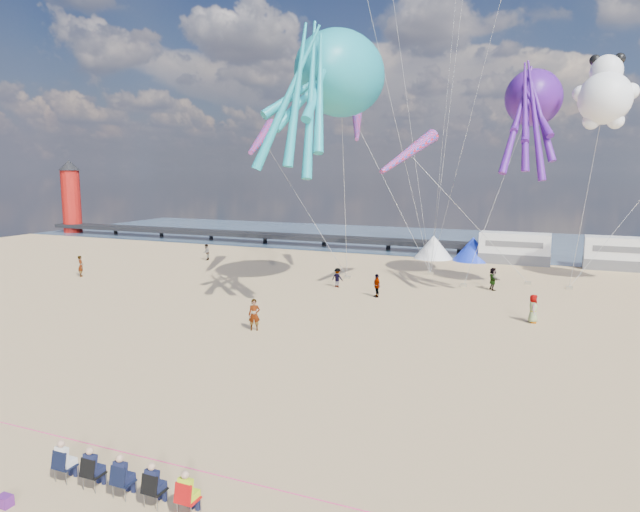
{
  "coord_description": "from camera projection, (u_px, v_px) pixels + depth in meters",
  "views": [
    {
      "loc": [
        10.08,
        -18.53,
        9.17
      ],
      "look_at": [
        -0.35,
        6.0,
        5.11
      ],
      "focal_mm": 32.0,
      "sensor_mm": 36.0,
      "label": 1
    }
  ],
  "objects": [
    {
      "name": "ground",
      "position": [
        268.0,
        408.0,
        22.14
      ],
      "size": [
        120.0,
        120.0,
        0.0
      ],
      "primitive_type": "plane",
      "color": "#D7B37C",
      "rests_on": "ground"
    },
    {
      "name": "water",
      "position": [
        474.0,
        242.0,
        72.17
      ],
      "size": [
        120.0,
        120.0,
        0.0
      ],
      "primitive_type": "plane",
      "color": "#3A536F",
      "rests_on": "ground"
    },
    {
      "name": "pier",
      "position": [
        237.0,
        234.0,
        72.85
      ],
      "size": [
        60.0,
        3.0,
        0.5
      ],
      "primitive_type": "cube",
      "color": "black",
      "rests_on": "ground"
    },
    {
      "name": "lighthouse",
      "position": [
        71.0,
        202.0,
        83.15
      ],
      "size": [
        2.6,
        2.6,
        9.0
      ],
      "primitive_type": "cylinder",
      "color": "#A5140F",
      "rests_on": "ground"
    },
    {
      "name": "motorhome_0",
      "position": [
        515.0,
        248.0,
        55.98
      ],
      "size": [
        6.6,
        2.5,
        3.0
      ],
      "primitive_type": "cube",
      "color": "silver",
      "rests_on": "ground"
    },
    {
      "name": "motorhome_1",
      "position": [
        623.0,
        254.0,
        52.31
      ],
      "size": [
        6.6,
        2.5,
        3.0
      ],
      "primitive_type": "cube",
      "color": "silver",
      "rests_on": "ground"
    },
    {
      "name": "tent_white",
      "position": [
        433.0,
        247.0,
        59.12
      ],
      "size": [
        4.0,
        4.0,
        2.4
      ],
      "primitive_type": "cone",
      "color": "white",
      "rests_on": "ground"
    },
    {
      "name": "tent_blue",
      "position": [
        473.0,
        249.0,
        57.58
      ],
      "size": [
        4.0,
        4.0,
        2.4
      ],
      "primitive_type": "cone",
      "color": "#1933CC",
      "rests_on": "ground"
    },
    {
      "name": "spectator_row",
      "position": [
        124.0,
        475.0,
        16.06
      ],
      "size": [
        6.1,
        0.9,
        1.3
      ],
      "primitive_type": null,
      "color": "black",
      "rests_on": "ground"
    },
    {
      "name": "cooler_purple",
      "position": [
        5.0,
        501.0,
        15.63
      ],
      "size": [
        0.4,
        0.3,
        0.32
      ],
      "primitive_type": "cube",
      "color": "#5B1F74",
      "rests_on": "ground"
    },
    {
      "name": "rope_line",
      "position": [
        191.0,
        469.0,
        17.59
      ],
      "size": [
        34.0,
        0.03,
        0.03
      ],
      "primitive_type": "cylinder",
      "rotation": [
        0.0,
        1.57,
        0.0
      ],
      "color": "#F2338C",
      "rests_on": "ground"
    },
    {
      "name": "standing_person",
      "position": [
        254.0,
        315.0,
        32.66
      ],
      "size": [
        0.79,
        0.67,
        1.83
      ],
      "primitive_type": "imported",
      "rotation": [
        0.0,
        0.0,
        0.41
      ],
      "color": "tan",
      "rests_on": "ground"
    },
    {
      "name": "beachgoer_2",
      "position": [
        337.0,
        278.0,
        44.63
      ],
      "size": [
        0.83,
        0.7,
        1.52
      ],
      "primitive_type": "imported",
      "rotation": [
        0.0,
        0.0,
        2.96
      ],
      "color": "#7F6659",
      "rests_on": "ground"
    },
    {
      "name": "beachgoer_3",
      "position": [
        377.0,
        286.0,
        41.18
      ],
      "size": [
        1.2,
        1.24,
        1.7
      ],
      "primitive_type": "imported",
      "rotation": [
        0.0,
        0.0,
        5.45
      ],
      "color": "#7F6659",
      "rests_on": "ground"
    },
    {
      "name": "beachgoer_4",
      "position": [
        493.0,
        279.0,
        43.58
      ],
      "size": [
        0.86,
        1.1,
        1.74
      ],
      "primitive_type": "imported",
      "rotation": [
        0.0,
        0.0,
        2.06
      ],
      "color": "#7F6659",
      "rests_on": "ground"
    },
    {
      "name": "beachgoer_5",
      "position": [
        81.0,
        266.0,
        49.12
      ],
      "size": [
        1.56,
        1.58,
        1.81
      ],
      "primitive_type": "imported",
      "rotation": [
        0.0,
        0.0,
        2.34
      ],
      "color": "#7F6659",
      "rests_on": "ground"
    },
    {
      "name": "beachgoer_6",
      "position": [
        533.0,
        309.0,
        34.28
      ],
      "size": [
        0.44,
        0.65,
        1.73
      ],
      "primitive_type": "imported",
      "rotation": [
        0.0,
        0.0,
        1.61
      ],
      "color": "#7F6659",
      "rests_on": "ground"
    },
    {
      "name": "beachgoer_7",
      "position": [
        206.0,
        252.0,
        57.87
      ],
      "size": [
        0.83,
        0.96,
        1.66
      ],
      "primitive_type": "imported",
      "rotation": [
        0.0,
        0.0,
        5.16
      ],
      "color": "#7F6659",
      "rests_on": "ground"
    },
    {
      "name": "sandbag_a",
      "position": [
        347.0,
        277.0,
        48.25
      ],
      "size": [
        0.5,
        0.35,
        0.22
      ],
      "primitive_type": "cube",
      "color": "gray",
      "rests_on": "ground"
    },
    {
      "name": "sandbag_b",
      "position": [
        464.0,
        285.0,
        45.0
      ],
      "size": [
        0.5,
        0.35,
        0.22
      ],
      "primitive_type": "cube",
      "color": "gray",
      "rests_on": "ground"
    },
    {
      "name": "sandbag_c",
      "position": [
        569.0,
        288.0,
        44.01
      ],
      "size": [
        0.5,
        0.35,
        0.22
      ],
      "primitive_type": "cube",
      "color": "gray",
      "rests_on": "ground"
    },
    {
      "name": "sandbag_d",
      "position": [
        528.0,
        283.0,
        45.84
      ],
      "size": [
        0.5,
        0.35,
        0.22
      ],
      "primitive_type": "cube",
      "color": "gray",
      "rests_on": "ground"
    },
    {
      "name": "sandbag_e",
      "position": [
        430.0,
        273.0,
        50.25
      ],
      "size": [
        0.5,
        0.35,
        0.22
      ],
      "primitive_type": "cube",
      "color": "gray",
      "rests_on": "ground"
    },
    {
      "name": "kite_octopus_teal",
      "position": [
        340.0,
        74.0,
        39.32
      ],
      "size": [
        7.37,
        11.76,
        12.47
      ],
      "primitive_type": null,
      "rotation": [
        0.0,
        0.0,
        -0.26
      ],
      "color": "teal"
    },
    {
      "name": "kite_octopus_purple",
      "position": [
        534.0,
        98.0,
        41.93
      ],
      "size": [
        6.62,
        9.92,
        10.45
      ],
      "primitive_type": null,
      "rotation": [
        0.0,
        0.0,
        0.32
      ],
      "color": "#4E178A"
    },
    {
      "name": "kite_panda",
      "position": [
        605.0,
        98.0,
        37.34
      ],
      "size": [
        4.13,
        3.89,
        5.8
      ],
      "primitive_type": null,
      "rotation": [
        0.0,
        0.0,
        -0.01
      ],
      "color": "white"
    },
    {
      "name": "windsock_left",
      "position": [
        262.0,
        138.0,
        45.78
      ],
      "size": [
        2.91,
        7.38,
        7.34
      ],
      "primitive_type": null,
      "rotation": [
        0.0,
        0.0,
        0.25
      ],
      "color": "red"
    },
    {
      "name": "windsock_mid",
      "position": [
        408.0,
        153.0,
        41.04
      ],
      "size": [
        3.52,
        6.26,
        6.41
      ],
      "primitive_type": null,
      "rotation": [
        0.0,
        0.0,
        -0.42
      ],
      "color": "red"
    },
    {
      "name": "windsock_right",
      "position": [
        357.0,
        125.0,
        47.15
      ],
      "size": [
        2.71,
        5.56,
        5.58
      ],
      "primitive_type": null,
      "rotation": [
        0.0,
        0.0,
        0.34
      ],
      "color": "red"
    }
  ]
}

